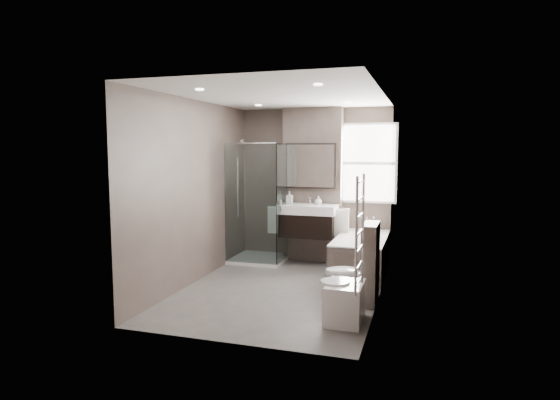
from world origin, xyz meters
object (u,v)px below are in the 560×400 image
at_px(toilet, 351,275).
at_px(bidet, 344,301).
at_px(bathtub, 361,253).
at_px(vanity, 308,220).

relative_size(toilet, bidet, 1.20).
xyz_separation_m(toilet, bidet, (0.04, -0.75, -0.11)).
relative_size(bathtub, bidet, 2.84).
height_order(vanity, toilet, vanity).
bearing_deg(vanity, bathtub, -19.37).
distance_m(bathtub, bidet, 2.10).
distance_m(vanity, toilet, 1.97).
bearing_deg(toilet, bathtub, 178.33).
relative_size(vanity, bidet, 1.69).
bearing_deg(bathtub, vanity, 160.63).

